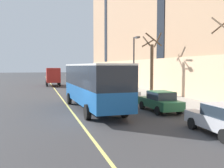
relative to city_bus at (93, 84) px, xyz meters
The scene contains 13 objects.
ground_plane 3.92m from the city_bus, 107.45° to the right, with size 260.00×260.00×0.00m, color #38383A.
sidewalk 8.69m from the city_bus, ahead, with size 4.97×160.00×0.15m, color #9E9B93.
city_bus is the anchor object (origin of this frame).
parked_car_darkgray_0 30.77m from the city_bus, 81.11° to the left, with size 2.00×4.49×1.56m.
parked_car_white_2 13.32m from the city_bus, 68.54° to the left, with size 1.96×4.80×1.56m.
parked_car_green_3 5.27m from the city_bus, 22.72° to the right, with size 1.97×4.38×1.56m.
parked_car_silver_4 10.15m from the city_bus, 62.31° to the right, with size 2.00×4.35×1.56m.
parked_car_silver_6 21.21m from the city_bus, 76.58° to the left, with size 2.05×4.31×1.56m.
parked_car_white_7 7.70m from the city_bus, 52.14° to the left, with size 2.07×4.71×1.56m.
box_truck 26.49m from the city_bus, 93.42° to the left, with size 2.39×6.72×3.11m.
street_tree_far_uptown 11.08m from the city_bus, 41.50° to the left, with size 1.97×2.13×6.97m.
street_lamp 10.83m from the city_bus, 51.80° to the left, with size 0.36×1.48×6.59m.
lane_centerline 2.69m from the city_bus, behind, with size 0.16×140.00×0.01m, color #E0D66B.
Camera 1 is at (-3.14, -16.62, 3.43)m, focal length 42.00 mm.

